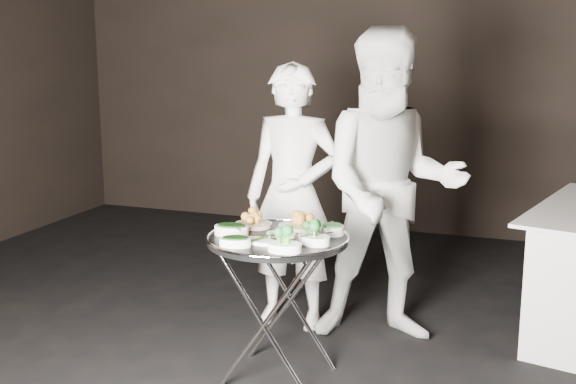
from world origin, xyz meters
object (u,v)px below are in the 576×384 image
(tray_stand, at_px, (278,302))
(waiter_left, at_px, (293,197))
(serving_tray, at_px, (278,239))
(waiter_right, at_px, (391,188))

(tray_stand, xyz_separation_m, waiter_left, (-0.19, 0.74, 0.38))
(serving_tray, relative_size, waiter_left, 0.45)
(serving_tray, relative_size, waiter_right, 0.40)
(tray_stand, height_order, serving_tray, serving_tray)
(serving_tray, distance_m, waiter_right, 0.84)
(waiter_left, xyz_separation_m, waiter_right, (0.59, -0.02, 0.10))
(tray_stand, relative_size, waiter_left, 0.46)
(waiter_left, relative_size, waiter_right, 0.89)
(tray_stand, distance_m, serving_tray, 0.33)
(tray_stand, xyz_separation_m, waiter_right, (0.41, 0.72, 0.48))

